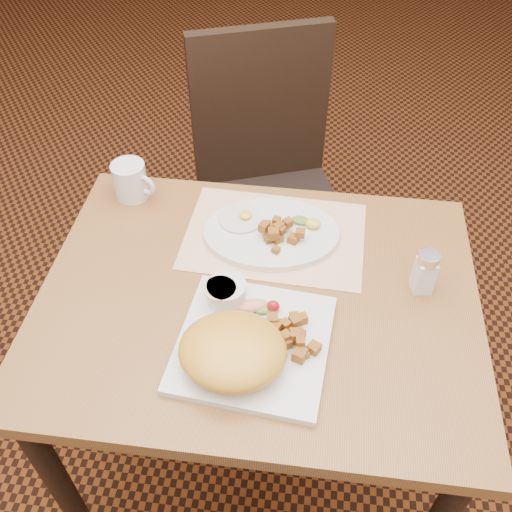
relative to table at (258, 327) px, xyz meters
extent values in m
plane|color=black|center=(0.00, 0.00, -0.64)|extent=(8.00, 8.00, 0.00)
cube|color=#955F2E|center=(0.00, 0.00, 0.09)|extent=(0.90, 0.70, 0.03)
cylinder|color=black|center=(-0.40, -0.30, -0.28)|extent=(0.05, 0.05, 0.71)
cylinder|color=black|center=(-0.40, 0.30, -0.28)|extent=(0.05, 0.05, 0.71)
cylinder|color=black|center=(0.40, 0.30, -0.28)|extent=(0.05, 0.05, 0.71)
cube|color=black|center=(-0.02, 0.57, -0.19)|extent=(0.54, 0.54, 0.05)
cylinder|color=black|center=(0.09, 0.80, -0.43)|extent=(0.04, 0.04, 0.42)
cylinder|color=black|center=(0.21, 0.46, -0.43)|extent=(0.04, 0.04, 0.42)
cylinder|color=black|center=(-0.25, 0.68, -0.43)|extent=(0.04, 0.04, 0.42)
cylinder|color=black|center=(-0.13, 0.34, -0.43)|extent=(0.04, 0.04, 0.42)
cube|color=black|center=(-0.09, 0.76, 0.08)|extent=(0.41, 0.18, 0.50)
cube|color=white|center=(0.02, 0.18, 0.11)|extent=(0.41, 0.30, 0.00)
cube|color=silver|center=(0.01, -0.13, 0.12)|extent=(0.31, 0.31, 0.02)
ellipsoid|color=gold|center=(-0.02, -0.18, 0.16)|extent=(0.20, 0.18, 0.07)
ellipsoid|color=gold|center=(0.00, -0.20, 0.14)|extent=(0.08, 0.07, 0.03)
ellipsoid|color=gold|center=(-0.08, -0.15, 0.14)|extent=(0.08, 0.07, 0.03)
cylinder|color=silver|center=(-0.06, -0.03, 0.15)|extent=(0.08, 0.08, 0.04)
cylinder|color=beige|center=(-0.07, -0.04, 0.17)|extent=(0.06, 0.06, 0.01)
ellipsoid|color=#387223|center=(0.02, -0.05, 0.13)|extent=(0.05, 0.04, 0.01)
ellipsoid|color=red|center=(0.04, -0.05, 0.14)|extent=(0.03, 0.03, 0.03)
ellipsoid|color=#F28C72|center=(0.00, -0.05, 0.14)|extent=(0.07, 0.05, 0.02)
cylinder|color=white|center=(-0.07, 0.20, 0.13)|extent=(0.10, 0.10, 0.01)
ellipsoid|color=yellow|center=(-0.05, 0.20, 0.14)|extent=(0.03, 0.03, 0.01)
ellipsoid|color=#387223|center=(0.07, 0.21, 0.13)|extent=(0.04, 0.03, 0.01)
ellipsoid|color=yellow|center=(0.10, 0.20, 0.14)|extent=(0.04, 0.03, 0.02)
cube|color=white|center=(0.33, 0.06, 0.15)|extent=(0.04, 0.04, 0.08)
cylinder|color=silver|center=(0.33, 0.06, 0.20)|extent=(0.05, 0.05, 0.02)
cylinder|color=silver|center=(-0.34, 0.28, 0.15)|extent=(0.08, 0.08, 0.09)
torus|color=silver|center=(-0.30, 0.26, 0.16)|extent=(0.05, 0.03, 0.05)
cube|color=#9F5B19|center=(0.08, -0.07, 0.13)|extent=(0.02, 0.02, 0.02)
cube|color=#9F5B19|center=(0.08, -0.09, 0.13)|extent=(0.02, 0.02, 0.02)
cube|color=#9F5B19|center=(0.12, -0.14, 0.13)|extent=(0.03, 0.03, 0.02)
cube|color=#9F5B19|center=(0.09, -0.11, 0.14)|extent=(0.03, 0.03, 0.02)
cube|color=#9F5B19|center=(0.07, -0.13, 0.15)|extent=(0.02, 0.02, 0.02)
cube|color=#9F5B19|center=(0.08, -0.11, 0.13)|extent=(0.02, 0.02, 0.01)
cube|color=#9F5B19|center=(0.10, -0.15, 0.14)|extent=(0.03, 0.03, 0.02)
cube|color=#9F5B19|center=(0.07, -0.10, 0.13)|extent=(0.03, 0.02, 0.02)
cube|color=#9F5B19|center=(0.06, -0.10, 0.15)|extent=(0.02, 0.02, 0.01)
cube|color=#9F5B19|center=(0.08, -0.09, 0.15)|extent=(0.03, 0.03, 0.02)
cube|color=#9F5B19|center=(0.09, -0.11, 0.13)|extent=(0.02, 0.02, 0.02)
cube|color=#9F5B19|center=(0.05, -0.11, 0.15)|extent=(0.02, 0.03, 0.02)
cube|color=#9F5B19|center=(0.09, -0.11, 0.14)|extent=(0.03, 0.03, 0.02)
cube|color=#9F5B19|center=(0.07, -0.13, 0.14)|extent=(0.03, 0.03, 0.02)
cube|color=#9F5B19|center=(0.10, -0.15, 0.13)|extent=(0.03, 0.03, 0.02)
cube|color=#9F5B19|center=(0.05, -0.09, 0.13)|extent=(0.02, 0.02, 0.02)
cube|color=#9F5B19|center=(0.09, -0.14, 0.15)|extent=(0.02, 0.02, 0.02)
cube|color=#9F5B19|center=(0.09, -0.07, 0.14)|extent=(0.02, 0.02, 0.02)
cube|color=#9F5B19|center=(0.04, -0.09, 0.15)|extent=(0.02, 0.02, 0.02)
cube|color=#9F5B19|center=(0.08, -0.12, 0.15)|extent=(0.02, 0.02, 0.02)
cube|color=#9F5B19|center=(0.08, -0.11, 0.13)|extent=(0.02, 0.02, 0.01)
cube|color=#9F5B19|center=(0.06, 0.14, 0.14)|extent=(0.03, 0.03, 0.02)
cube|color=#9F5B19|center=(0.03, 0.17, 0.15)|extent=(0.02, 0.02, 0.01)
cube|color=#9F5B19|center=(0.03, 0.14, 0.14)|extent=(0.03, 0.03, 0.02)
cube|color=#9F5B19|center=(0.02, 0.16, 0.14)|extent=(0.02, 0.02, 0.02)
cube|color=#9F5B19|center=(0.02, 0.17, 0.14)|extent=(0.03, 0.03, 0.02)
cube|color=#9F5B19|center=(0.04, 0.18, 0.15)|extent=(0.03, 0.03, 0.02)
cube|color=#9F5B19|center=(0.02, 0.16, 0.14)|extent=(0.02, 0.02, 0.01)
cube|color=#9F5B19|center=(0.01, 0.14, 0.14)|extent=(0.02, 0.02, 0.02)
cube|color=#9F5B19|center=(0.02, 0.11, 0.13)|extent=(0.02, 0.02, 0.01)
cube|color=#9F5B19|center=(0.02, 0.15, 0.15)|extent=(0.02, 0.02, 0.01)
cube|color=#9F5B19|center=(0.02, 0.14, 0.15)|extent=(0.03, 0.03, 0.02)
cube|color=#9F5B19|center=(0.07, 0.15, 0.15)|extent=(0.02, 0.02, 0.02)
cube|color=#9F5B19|center=(0.02, 0.16, 0.15)|extent=(0.03, 0.03, 0.02)
cube|color=#9F5B19|center=(0.02, 0.18, 0.15)|extent=(0.02, 0.02, 0.02)
cube|color=#9F5B19|center=(0.02, 0.15, 0.14)|extent=(0.02, 0.02, 0.01)
cube|color=#9F5B19|center=(0.00, 0.18, 0.14)|extent=(0.02, 0.02, 0.02)
cube|color=#9F5B19|center=(-0.01, 0.16, 0.15)|extent=(0.03, 0.03, 0.02)
cube|color=#9F5B19|center=(0.03, 0.14, 0.13)|extent=(0.02, 0.02, 0.01)
cube|color=#9F5B19|center=(0.03, 0.15, 0.15)|extent=(0.03, 0.03, 0.02)
camera|label=1|loc=(0.09, -0.75, 1.00)|focal=40.00mm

